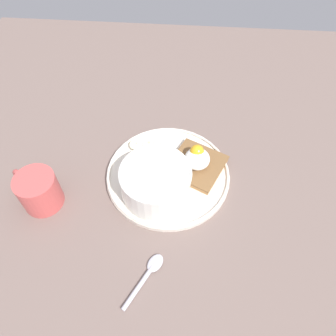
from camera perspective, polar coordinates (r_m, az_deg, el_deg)
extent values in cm
cube|color=#715E57|center=(70.23, 0.00, -1.96)|extent=(120.00, 120.00, 2.00)
cylinder|color=silver|center=(69.00, 0.00, -1.24)|extent=(25.83, 25.83, 1.00)
torus|color=silver|center=(68.35, 0.00, -0.85)|extent=(25.63, 25.63, 0.60)
cylinder|color=white|center=(63.39, -2.16, -2.52)|extent=(13.65, 13.65, 6.57)
torus|color=white|center=(60.71, -2.25, -0.77)|extent=(13.85, 13.85, 0.60)
cylinder|color=beige|center=(63.75, -2.15, -2.74)|extent=(12.25, 12.25, 5.30)
ellipsoid|color=beige|center=(61.74, -2.22, -1.46)|extent=(11.64, 11.64, 1.20)
ellipsoid|color=#97613E|center=(61.98, -2.50, -0.60)|extent=(1.38, 1.84, 0.71)
ellipsoid|color=tan|center=(61.76, 1.54, -0.74)|extent=(2.25, 1.81, 0.84)
ellipsoid|color=#966546|center=(59.62, -0.93, -3.80)|extent=(1.62, 1.83, 0.66)
ellipsoid|color=tan|center=(60.33, -3.23, -2.94)|extent=(1.67, 1.42, 0.61)
ellipsoid|color=#996F41|center=(61.51, -2.05, -1.36)|extent=(0.93, 1.26, 0.49)
ellipsoid|color=#976F47|center=(62.47, -4.87, -0.15)|extent=(1.43, 2.00, 0.79)
ellipsoid|color=#A88251|center=(59.48, -2.23, -4.17)|extent=(1.48, 1.26, 0.54)
cube|color=brown|center=(68.88, 5.01, 0.73)|extent=(13.97, 13.97, 0.30)
cube|color=#A57444|center=(69.32, 4.97, 0.45)|extent=(13.70, 13.70, 1.32)
ellipsoid|color=white|center=(67.56, 5.11, 1.60)|extent=(5.52, 5.26, 3.16)
sphere|color=#F3AC1F|center=(67.58, 5.07, 2.85)|extent=(2.97, 2.97, 2.97)
cylinder|color=#FAEAC7|center=(70.45, -5.46, 1.45)|extent=(3.71, 3.63, 1.36)
cylinder|color=#C3B79B|center=(70.10, -5.49, 1.68)|extent=(0.66, 0.65, 0.20)
cylinder|color=beige|center=(71.44, -2.74, 2.84)|extent=(4.15, 4.20, 1.65)
cylinder|color=#B3AC87|center=(71.02, -2.76, 3.12)|extent=(0.74, 0.74, 0.22)
cylinder|color=#F2EFBF|center=(71.03, -0.47, 2.22)|extent=(3.44, 3.41, 1.00)
cylinder|color=#BCBB95|center=(70.72, -0.47, 2.43)|extent=(0.62, 0.61, 0.16)
cylinder|color=#F0EFBF|center=(72.43, -1.29, 3.81)|extent=(4.28, 4.26, 1.44)
cylinder|color=#BBBA95|center=(71.95, -1.30, 4.14)|extent=(0.76, 0.76, 0.15)
cylinder|color=#F3EAB7|center=(73.32, -3.34, 4.23)|extent=(4.89, 4.89, 0.92)
cylinder|color=#BDB68F|center=(73.02, -3.36, 4.44)|extent=(0.88, 0.88, 0.14)
cylinder|color=#EDECC1|center=(72.70, -5.48, 3.94)|extent=(4.21, 4.22, 1.92)
cylinder|color=#B9B896|center=(72.20, -5.52, 4.29)|extent=(0.74, 0.74, 0.23)
cylinder|color=#D2524F|center=(67.57, -21.51, -3.76)|extent=(7.81, 7.81, 7.50)
cylinder|color=#3A1A16|center=(65.36, -22.25, -2.39)|extent=(6.64, 6.64, 0.40)
torus|color=#D2524F|center=(70.29, -24.15, -1.59)|extent=(3.04, 4.22, 4.30)
cylinder|color=silver|center=(58.99, -4.96, -19.72)|extent=(8.58, 5.15, 0.80)
ellipsoid|color=silver|center=(60.10, -2.25, -16.21)|extent=(4.31, 3.83, 0.70)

